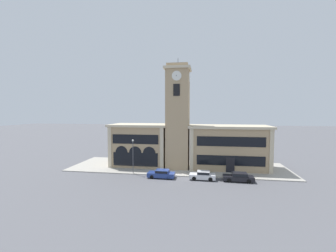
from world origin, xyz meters
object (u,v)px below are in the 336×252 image
at_px(parked_car_near, 162,174).
at_px(bollard, 160,172).
at_px(street_lamp, 133,151).
at_px(parked_car_far, 239,177).
at_px(parked_car_mid, 203,175).

distance_m(parked_car_near, bollard, 1.44).
height_order(parked_car_near, bollard, parked_car_near).
bearing_deg(bollard, street_lamp, 178.52).
bearing_deg(bollard, parked_car_far, -5.76).
height_order(parked_car_mid, parked_car_far, parked_car_mid).
bearing_deg(bollard, parked_car_mid, -10.10).
bearing_deg(street_lamp, parked_car_mid, -6.72).
distance_m(parked_car_far, street_lamp, 18.38).
distance_m(parked_car_far, bollard, 13.19).
height_order(parked_car_mid, bollard, parked_car_mid).
height_order(parked_car_near, street_lamp, street_lamp).
height_order(parked_car_near, parked_car_far, parked_car_far).
bearing_deg(parked_car_far, street_lamp, -3.18).
distance_m(parked_car_near, parked_car_mid, 6.87).
xyz_separation_m(parked_car_mid, bollard, (-7.43, 1.32, -0.08)).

